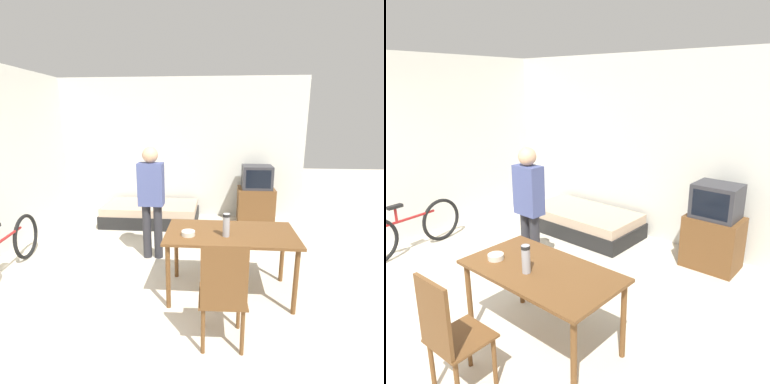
# 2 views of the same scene
# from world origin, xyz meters

# --- Properties ---
(ground_plane) EXTENTS (20.00, 20.00, 0.00)m
(ground_plane) POSITION_xyz_m (0.00, 0.00, 0.00)
(ground_plane) COLOR beige
(wall_back) EXTENTS (5.26, 0.06, 2.70)m
(wall_back) POSITION_xyz_m (0.00, 3.88, 1.35)
(wall_back) COLOR silver
(wall_back) RESTS_ON ground_plane
(daybed) EXTENTS (1.76, 0.92, 0.37)m
(daybed) POSITION_xyz_m (-0.27, 3.31, 0.18)
(daybed) COLOR black
(daybed) RESTS_ON ground_plane
(tv) EXTENTS (0.67, 0.49, 1.10)m
(tv) POSITION_xyz_m (1.70, 3.48, 0.51)
(tv) COLOR brown
(tv) RESTS_ON ground_plane
(dining_table) EXTENTS (1.41, 0.76, 0.74)m
(dining_table) POSITION_xyz_m (1.12, 1.04, 0.66)
(dining_table) COLOR brown
(dining_table) RESTS_ON ground_plane
(wooden_chair) EXTENTS (0.42, 0.42, 1.00)m
(wooden_chair) POSITION_xyz_m (1.03, 0.19, 0.55)
(wooden_chair) COLOR brown
(wooden_chair) RESTS_ON ground_plane
(bicycle) EXTENTS (0.26, 1.63, 0.73)m
(bicycle) POSITION_xyz_m (-1.65, 1.22, 0.33)
(bicycle) COLOR black
(bicycle) RESTS_ON ground_plane
(person_standing) EXTENTS (0.34, 0.21, 1.58)m
(person_standing) POSITION_xyz_m (0.07, 1.87, 0.91)
(person_standing) COLOR #28282D
(person_standing) RESTS_ON ground_plane
(thermos_flask) EXTENTS (0.08, 0.08, 0.25)m
(thermos_flask) POSITION_xyz_m (1.07, 0.92, 0.88)
(thermos_flask) COLOR #99999E
(thermos_flask) RESTS_ON dining_table
(mate_bowl) EXTENTS (0.14, 0.14, 0.05)m
(mate_bowl) POSITION_xyz_m (0.67, 0.91, 0.77)
(mate_bowl) COLOR beige
(mate_bowl) RESTS_ON dining_table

